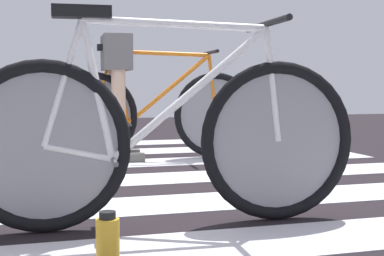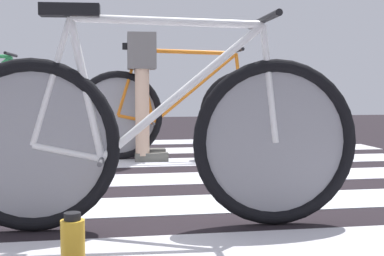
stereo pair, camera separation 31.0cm
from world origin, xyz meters
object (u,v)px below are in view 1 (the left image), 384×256
bicycle_3_of_4 (155,112)px  water_bottle (108,244)px  cyclist_3_of_4 (117,80)px  bicycle_1_of_4 (165,137)px

bicycle_3_of_4 → water_bottle: bicycle_3_of_4 is taller
cyclist_3_of_4 → water_bottle: (-0.44, -2.71, -0.56)m
bicycle_3_of_4 → cyclist_3_of_4: 0.41m
bicycle_1_of_4 → water_bottle: (-0.32, -0.55, -0.29)m
bicycle_1_of_4 → cyclist_3_of_4: 2.18m
cyclist_3_of_4 → bicycle_3_of_4: bearing=0.0°
bicycle_1_of_4 → water_bottle: size_ratio=8.50×
bicycle_3_of_4 → water_bottle: 2.82m
bicycle_1_of_4 → cyclist_3_of_4: cyclist_3_of_4 is taller
bicycle_1_of_4 → bicycle_3_of_4: (0.43, 2.15, 0.00)m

